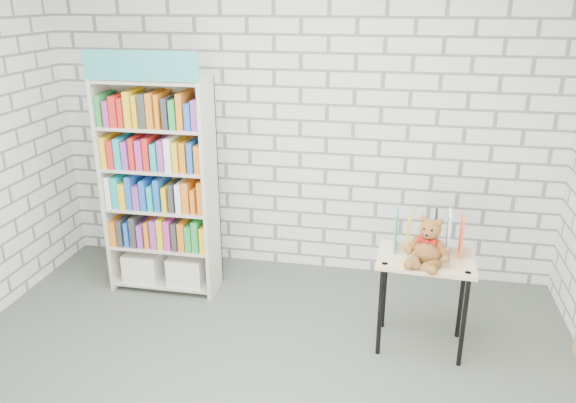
# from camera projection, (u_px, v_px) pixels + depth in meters

# --- Properties ---
(ground) EXTENTS (4.50, 4.50, 0.00)m
(ground) POSITION_uv_depth(u_px,v_px,m) (246.00, 403.00, 3.57)
(ground) COLOR #475144
(ground) RESTS_ON ground
(room_shell) EXTENTS (4.52, 4.02, 2.81)m
(room_shell) POSITION_uv_depth(u_px,v_px,m) (237.00, 128.00, 2.94)
(room_shell) COLOR silver
(room_shell) RESTS_ON ground
(bookshelf) EXTENTS (0.91, 0.36, 2.05)m
(bookshelf) POSITION_uv_depth(u_px,v_px,m) (160.00, 186.00, 4.68)
(bookshelf) COLOR beige
(bookshelf) RESTS_ON ground
(display_table) EXTENTS (0.69, 0.50, 0.72)m
(display_table) POSITION_uv_depth(u_px,v_px,m) (425.00, 270.00, 3.95)
(display_table) COLOR #DEBE85
(display_table) RESTS_ON ground
(table_books) EXTENTS (0.48, 0.23, 0.28)m
(table_books) POSITION_uv_depth(u_px,v_px,m) (428.00, 233.00, 3.96)
(table_books) COLOR #29B394
(table_books) RESTS_ON display_table
(teddy_bear) EXTENTS (0.30, 0.30, 0.33)m
(teddy_bear) POSITION_uv_depth(u_px,v_px,m) (428.00, 246.00, 3.77)
(teddy_bear) COLOR brown
(teddy_bear) RESTS_ON display_table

